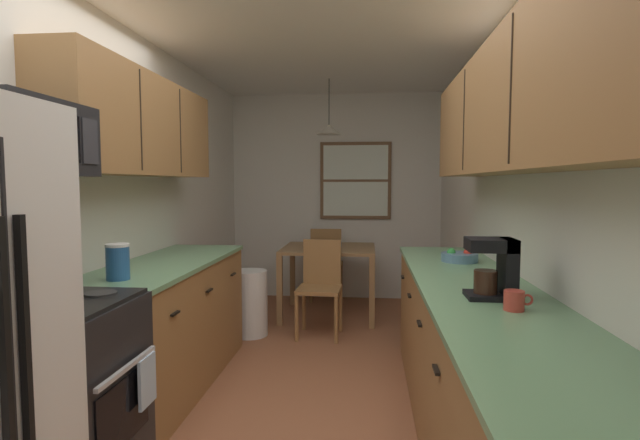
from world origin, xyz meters
TOP-DOWN VIEW (x-y plane):
  - ground_plane at (0.00, 1.00)m, footprint 12.00×12.00m
  - wall_left at (-1.35, 1.00)m, footprint 0.10×9.00m
  - wall_right at (1.35, 1.00)m, footprint 0.10×9.00m
  - wall_back at (0.00, 3.65)m, footprint 4.40×0.10m
  - ceiling_slab at (0.00, 1.00)m, footprint 4.40×9.00m
  - stove_range at (-0.99, -0.47)m, footprint 0.66×0.65m
  - microwave_over_range at (-1.11, -0.47)m, footprint 0.39×0.62m
  - counter_left at (-1.00, 0.77)m, footprint 0.64×1.82m
  - upper_cabinets_left at (-1.14, 0.72)m, footprint 0.33×1.90m
  - counter_right at (1.00, 0.10)m, footprint 0.64×3.25m
  - upper_cabinets_right at (1.14, 0.05)m, footprint 0.33×2.93m
  - dining_table at (-0.01, 2.73)m, footprint 0.99×0.90m
  - dining_chair_near at (-0.04, 2.07)m, footprint 0.42×0.42m
  - dining_chair_far at (-0.10, 3.39)m, footprint 0.41×0.41m
  - pendant_light at (-0.01, 2.73)m, footprint 0.26×0.26m
  - back_window at (0.25, 3.58)m, footprint 0.88×0.05m
  - trash_bin at (-0.70, 1.97)m, footprint 0.33×0.33m
  - storage_canister at (-1.00, 0.12)m, footprint 0.13×0.13m
  - dish_towel at (-0.64, -0.30)m, footprint 0.02×0.16m
  - coffee_maker at (1.02, -0.13)m, footprint 0.22×0.18m
  - mug_by_coffeemaker at (1.04, -0.35)m, footprint 0.12×0.09m
  - fruit_bowl at (1.05, 0.97)m, footprint 0.25×0.25m
  - table_serving_bowl at (0.04, 2.75)m, footprint 0.16×0.16m

SIDE VIEW (x-z plane):
  - ground_plane at x=0.00m, z-range 0.00..0.00m
  - trash_bin at x=-0.70m, z-range 0.00..0.62m
  - counter_right at x=1.00m, z-range 0.00..0.90m
  - counter_left at x=-1.00m, z-range 0.00..0.90m
  - stove_range at x=-0.99m, z-range -0.08..1.02m
  - dish_towel at x=-0.64m, z-range 0.38..0.62m
  - dining_chair_near at x=-0.04m, z-range 0.05..0.95m
  - dining_chair_far at x=-0.10m, z-range 0.05..0.95m
  - dining_table at x=-0.01m, z-range 0.27..1.02m
  - table_serving_bowl at x=0.04m, z-range 0.75..0.81m
  - fruit_bowl at x=1.05m, z-range 0.89..0.98m
  - mug_by_coffeemaker at x=1.04m, z-range 0.90..0.99m
  - storage_canister at x=-1.00m, z-range 0.90..1.11m
  - coffee_maker at x=1.02m, z-range 0.91..1.19m
  - wall_left at x=-1.35m, z-range 0.00..2.55m
  - wall_right at x=1.35m, z-range 0.00..2.55m
  - wall_back at x=0.00m, z-range 0.00..2.55m
  - back_window at x=0.25m, z-range 1.00..1.95m
  - microwave_over_range at x=-1.11m, z-range 1.48..1.81m
  - upper_cabinets_right at x=1.14m, z-range 1.50..2.15m
  - upper_cabinets_left at x=-1.14m, z-range 1.50..2.17m
  - pendant_light at x=-0.01m, z-range 1.73..2.31m
  - ceiling_slab at x=0.00m, z-range 2.55..2.63m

